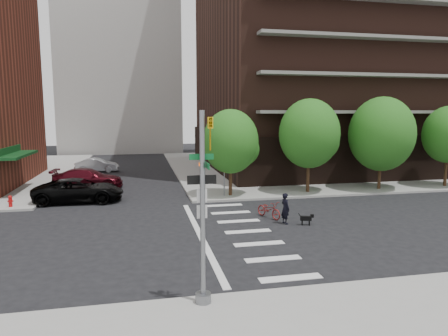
{
  "coord_description": "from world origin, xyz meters",
  "views": [
    {
      "loc": [
        -2.3,
        -19.25,
        6.07
      ],
      "look_at": [
        3.0,
        6.0,
        2.5
      ],
      "focal_mm": 32.0,
      "sensor_mm": 36.0,
      "label": 1
    }
  ],
  "objects_px": {
    "parked_car_maroon": "(88,178)",
    "fire_hydrant": "(10,201)",
    "parked_car_black": "(79,190)",
    "scooter": "(269,209)",
    "traffic_signal": "(204,224)",
    "parked_car_silver": "(97,165)",
    "dog_walker": "(285,208)"
  },
  "relations": [
    {
      "from": "parked_car_maroon",
      "to": "scooter",
      "type": "distance_m",
      "value": 16.56
    },
    {
      "from": "parked_car_black",
      "to": "dog_walker",
      "type": "relative_size",
      "value": 3.4
    },
    {
      "from": "traffic_signal",
      "to": "dog_walker",
      "type": "relative_size",
      "value": 3.48
    },
    {
      "from": "parked_car_black",
      "to": "parked_car_maroon",
      "type": "distance_m",
      "value": 5.3
    },
    {
      "from": "fire_hydrant",
      "to": "parked_car_black",
      "type": "height_order",
      "value": "parked_car_black"
    },
    {
      "from": "scooter",
      "to": "traffic_signal",
      "type": "bearing_deg",
      "value": -142.19
    },
    {
      "from": "scooter",
      "to": "dog_walker",
      "type": "distance_m",
      "value": 1.5
    },
    {
      "from": "scooter",
      "to": "dog_walker",
      "type": "xyz_separation_m",
      "value": [
        0.48,
        -1.37,
        0.36
      ]
    },
    {
      "from": "parked_car_maroon",
      "to": "scooter",
      "type": "relative_size",
      "value": 2.9
    },
    {
      "from": "parked_car_maroon",
      "to": "dog_walker",
      "type": "xyz_separation_m",
      "value": [
        11.97,
        -13.29,
        0.06
      ]
    },
    {
      "from": "fire_hydrant",
      "to": "parked_car_maroon",
      "type": "bearing_deg",
      "value": 58.86
    },
    {
      "from": "traffic_signal",
      "to": "scooter",
      "type": "relative_size",
      "value": 3.15
    },
    {
      "from": "traffic_signal",
      "to": "dog_walker",
      "type": "bearing_deg",
      "value": 55.39
    },
    {
      "from": "fire_hydrant",
      "to": "dog_walker",
      "type": "relative_size",
      "value": 0.42
    },
    {
      "from": "parked_car_silver",
      "to": "parked_car_black",
      "type": "bearing_deg",
      "value": -174.2
    },
    {
      "from": "fire_hydrant",
      "to": "parked_car_silver",
      "type": "distance_m",
      "value": 16.19
    },
    {
      "from": "parked_car_silver",
      "to": "scooter",
      "type": "xyz_separation_m",
      "value": [
        11.68,
        -21.17,
        -0.21
      ]
    },
    {
      "from": "scooter",
      "to": "dog_walker",
      "type": "relative_size",
      "value": 1.11
    },
    {
      "from": "dog_walker",
      "to": "parked_car_maroon",
      "type": "bearing_deg",
      "value": 27.81
    },
    {
      "from": "traffic_signal",
      "to": "scooter",
      "type": "height_order",
      "value": "traffic_signal"
    },
    {
      "from": "fire_hydrant",
      "to": "parked_car_maroon",
      "type": "xyz_separation_m",
      "value": [
        3.93,
        6.5,
        0.25
      ]
    },
    {
      "from": "traffic_signal",
      "to": "fire_hydrant",
      "type": "xyz_separation_m",
      "value": [
        -10.03,
        15.29,
        -2.15
      ]
    },
    {
      "from": "parked_car_maroon",
      "to": "dog_walker",
      "type": "distance_m",
      "value": 17.89
    },
    {
      "from": "parked_car_maroon",
      "to": "fire_hydrant",
      "type": "bearing_deg",
      "value": 154.03
    },
    {
      "from": "parked_car_maroon",
      "to": "parked_car_silver",
      "type": "bearing_deg",
      "value": 6.34
    },
    {
      "from": "parked_car_black",
      "to": "scooter",
      "type": "distance_m",
      "value": 13.2
    },
    {
      "from": "parked_car_black",
      "to": "parked_car_maroon",
      "type": "height_order",
      "value": "parked_car_black"
    },
    {
      "from": "parked_car_black",
      "to": "scooter",
      "type": "xyz_separation_m",
      "value": [
        11.42,
        -6.62,
        -0.31
      ]
    },
    {
      "from": "traffic_signal",
      "to": "parked_car_maroon",
      "type": "distance_m",
      "value": 22.71
    },
    {
      "from": "traffic_signal",
      "to": "fire_hydrant",
      "type": "relative_size",
      "value": 8.2
    },
    {
      "from": "fire_hydrant",
      "to": "dog_walker",
      "type": "bearing_deg",
      "value": -23.13
    },
    {
      "from": "parked_car_silver",
      "to": "dog_walker",
      "type": "bearing_deg",
      "value": -146.87
    }
  ]
}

